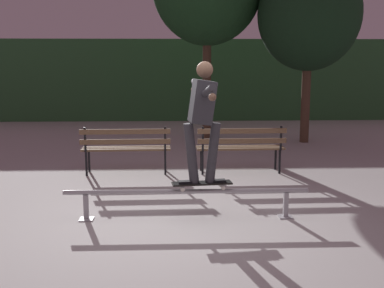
# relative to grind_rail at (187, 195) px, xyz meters

# --- Properties ---
(ground_plane) EXTENTS (90.00, 90.00, 0.00)m
(ground_plane) POSITION_rel_grind_rail_xyz_m (0.00, -0.26, -0.31)
(ground_plane) COLOR #ADAAA8
(hedge_backdrop) EXTENTS (24.00, 1.20, 2.71)m
(hedge_backdrop) POSITION_rel_grind_rail_xyz_m (0.00, 10.59, 1.04)
(hedge_backdrop) COLOR #2D5B33
(hedge_backdrop) RESTS_ON ground
(grind_rail) EXTENTS (3.19, 0.18, 0.40)m
(grind_rail) POSITION_rel_grind_rail_xyz_m (0.00, 0.00, 0.00)
(grind_rail) COLOR #9E9EA3
(grind_rail) RESTS_ON ground
(skateboard) EXTENTS (0.80, 0.29, 0.09)m
(skateboard) POSITION_rel_grind_rail_xyz_m (0.20, 0.00, 0.16)
(skateboard) COLOR black
(skateboard) RESTS_ON grind_rail
(skateboarder) EXTENTS (0.63, 1.40, 1.56)m
(skateboarder) POSITION_rel_grind_rail_xyz_m (0.20, 0.00, 1.09)
(skateboarder) COLOR black
(skateboarder) RESTS_ON skateboard
(park_bench_leftmost) EXTENTS (1.61, 0.45, 0.88)m
(park_bench_leftmost) POSITION_rel_grind_rail_xyz_m (-1.03, 2.50, 0.22)
(park_bench_leftmost) COLOR black
(park_bench_leftmost) RESTS_ON ground
(park_bench_left_center) EXTENTS (1.61, 0.45, 0.88)m
(park_bench_left_center) POSITION_rel_grind_rail_xyz_m (1.05, 2.50, 0.22)
(park_bench_left_center) COLOR black
(park_bench_left_center) RESTS_ON ground
(tree_far_right) EXTENTS (2.47, 2.47, 4.49)m
(tree_far_right) POSITION_rel_grind_rail_xyz_m (3.11, 5.75, 2.80)
(tree_far_right) COLOR #4C3828
(tree_far_right) RESTS_ON ground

